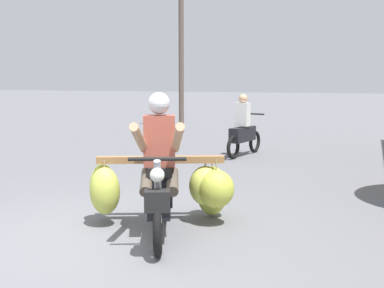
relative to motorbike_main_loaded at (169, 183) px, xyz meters
name	(u,v)px	position (x,y,z in m)	size (l,w,h in m)	color
ground_plane	(97,244)	(-0.47, -0.83, -0.52)	(120.00, 120.00, 0.00)	slate
motorbike_main_loaded	(169,183)	(0.00, 0.00, 0.00)	(1.75, 1.94, 1.58)	black
motorbike_distant_ahead_left	(243,131)	(-0.51, 5.38, 0.05)	(0.58, 1.60, 1.40)	black
utility_pole	(181,37)	(-4.07, 10.49, 2.66)	(0.18, 0.18, 6.36)	brown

